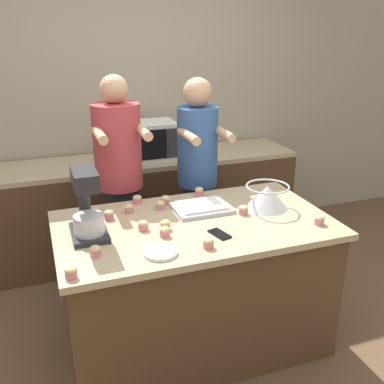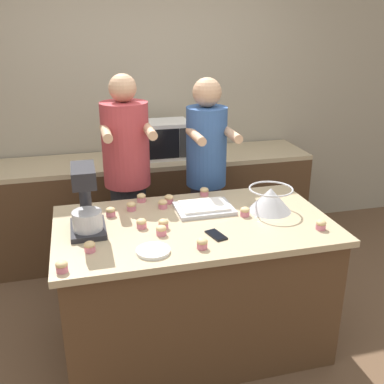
{
  "view_description": "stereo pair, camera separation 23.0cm",
  "coord_description": "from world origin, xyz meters",
  "px_view_note": "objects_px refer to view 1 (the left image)",
  "views": [
    {
      "loc": [
        -0.86,
        -2.34,
        2.04
      ],
      "look_at": [
        0.0,
        0.05,
        1.07
      ],
      "focal_mm": 42.0,
      "sensor_mm": 36.0,
      "label": 1
    },
    {
      "loc": [
        -0.64,
        -2.41,
        2.04
      ],
      "look_at": [
        0.0,
        0.05,
        1.07
      ],
      "focal_mm": 42.0,
      "sensor_mm": 36.0,
      "label": 2
    }
  ],
  "objects_px": {
    "person_left": "(120,187)",
    "cupcake_3": "(319,220)",
    "cupcake_9": "(129,208)",
    "mixing_bowl": "(267,196)",
    "cell_phone": "(220,234)",
    "cupcake_2": "(199,191)",
    "cupcake_8": "(244,210)",
    "small_plate": "(160,252)",
    "baking_tray": "(202,207)",
    "cupcake_13": "(165,200)",
    "cupcake_6": "(137,199)",
    "cupcake_10": "(71,272)",
    "person_right": "(197,179)",
    "cupcake_12": "(143,225)",
    "stand_mixer": "(87,207)",
    "microwave_oven": "(149,140)",
    "cupcake_0": "(165,225)",
    "cupcake_5": "(160,205)",
    "cupcake_7": "(109,215)",
    "cupcake_4": "(208,243)",
    "cupcake_11": "(165,231)",
    "cupcake_1": "(95,251)"
  },
  "relations": [
    {
      "from": "cupcake_6",
      "to": "cupcake_9",
      "type": "relative_size",
      "value": 1.0
    },
    {
      "from": "cupcake_12",
      "to": "person_right",
      "type": "bearing_deg",
      "value": 50.26
    },
    {
      "from": "cell_phone",
      "to": "cupcake_5",
      "type": "xyz_separation_m",
      "value": [
        -0.22,
        0.48,
        0.02
      ]
    },
    {
      "from": "person_left",
      "to": "baking_tray",
      "type": "distance_m",
      "value": 0.72
    },
    {
      "from": "cupcake_3",
      "to": "cupcake_9",
      "type": "relative_size",
      "value": 1.0
    },
    {
      "from": "cupcake_5",
      "to": "cupcake_7",
      "type": "distance_m",
      "value": 0.34
    },
    {
      "from": "cupcake_9",
      "to": "mixing_bowl",
      "type": "bearing_deg",
      "value": -14.77
    },
    {
      "from": "stand_mixer",
      "to": "mixing_bowl",
      "type": "xyz_separation_m",
      "value": [
        1.15,
        0.01,
        -0.09
      ]
    },
    {
      "from": "cupcake_13",
      "to": "cupcake_5",
      "type": "bearing_deg",
      "value": -126.59
    },
    {
      "from": "cupcake_11",
      "to": "cupcake_10",
      "type": "bearing_deg",
      "value": -153.44
    },
    {
      "from": "cupcake_13",
      "to": "microwave_oven",
      "type": "bearing_deg",
      "value": 81.26
    },
    {
      "from": "person_left",
      "to": "cell_phone",
      "type": "height_order",
      "value": "person_left"
    },
    {
      "from": "cupcake_0",
      "to": "cupcake_5",
      "type": "relative_size",
      "value": 1.0
    },
    {
      "from": "cupcake_2",
      "to": "cupcake_6",
      "type": "distance_m",
      "value": 0.45
    },
    {
      "from": "cupcake_2",
      "to": "cupcake_13",
      "type": "bearing_deg",
      "value": -164.78
    },
    {
      "from": "cupcake_3",
      "to": "cupcake_5",
      "type": "height_order",
      "value": "same"
    },
    {
      "from": "cupcake_10",
      "to": "microwave_oven",
      "type": "bearing_deg",
      "value": 64.48
    },
    {
      "from": "person_left",
      "to": "person_right",
      "type": "relative_size",
      "value": 1.03
    },
    {
      "from": "cupcake_2",
      "to": "cupcake_3",
      "type": "height_order",
      "value": "same"
    },
    {
      "from": "cell_phone",
      "to": "cupcake_3",
      "type": "height_order",
      "value": "cupcake_3"
    },
    {
      "from": "cupcake_1",
      "to": "cupcake_11",
      "type": "relative_size",
      "value": 1.0
    },
    {
      "from": "cupcake_2",
      "to": "cupcake_8",
      "type": "distance_m",
      "value": 0.43
    },
    {
      "from": "cupcake_9",
      "to": "cupcake_10",
      "type": "bearing_deg",
      "value": -122.38
    },
    {
      "from": "stand_mixer",
      "to": "cupcake_7",
      "type": "distance_m",
      "value": 0.28
    },
    {
      "from": "small_plate",
      "to": "cupcake_9",
      "type": "bearing_deg",
      "value": 93.75
    },
    {
      "from": "cupcake_3",
      "to": "cupcake_2",
      "type": "bearing_deg",
      "value": 126.38
    },
    {
      "from": "cupcake_2",
      "to": "cupcake_6",
      "type": "xyz_separation_m",
      "value": [
        -0.45,
        -0.0,
        0.0
      ]
    },
    {
      "from": "cupcake_1",
      "to": "cupcake_9",
      "type": "relative_size",
      "value": 1.0
    },
    {
      "from": "person_right",
      "to": "cupcake_4",
      "type": "relative_size",
      "value": 27.35
    },
    {
      "from": "person_right",
      "to": "cupcake_1",
      "type": "bearing_deg",
      "value": -133.84
    },
    {
      "from": "person_left",
      "to": "cupcake_3",
      "type": "xyz_separation_m",
      "value": [
        1.01,
        -1.03,
        0.02
      ]
    },
    {
      "from": "person_right",
      "to": "baking_tray",
      "type": "bearing_deg",
      "value": -107.58
    },
    {
      "from": "cupcake_6",
      "to": "cupcake_11",
      "type": "distance_m",
      "value": 0.53
    },
    {
      "from": "small_plate",
      "to": "cupcake_8",
      "type": "distance_m",
      "value": 0.72
    },
    {
      "from": "person_left",
      "to": "cupcake_9",
      "type": "height_order",
      "value": "person_left"
    },
    {
      "from": "small_plate",
      "to": "cupcake_5",
      "type": "distance_m",
      "value": 0.6
    },
    {
      "from": "cupcake_6",
      "to": "cupcake_10",
      "type": "height_order",
      "value": "same"
    },
    {
      "from": "cupcake_5",
      "to": "cupcake_11",
      "type": "height_order",
      "value": "same"
    },
    {
      "from": "stand_mixer",
      "to": "cupcake_6",
      "type": "relative_size",
      "value": 6.58
    },
    {
      "from": "person_left",
      "to": "cupcake_11",
      "type": "distance_m",
      "value": 0.87
    },
    {
      "from": "mixing_bowl",
      "to": "cupcake_8",
      "type": "xyz_separation_m",
      "value": [
        -0.19,
        -0.04,
        -0.05
      ]
    },
    {
      "from": "stand_mixer",
      "to": "baking_tray",
      "type": "height_order",
      "value": "stand_mixer"
    },
    {
      "from": "cupcake_8",
      "to": "cupcake_12",
      "type": "xyz_separation_m",
      "value": [
        -0.66,
        -0.01,
        0.0
      ]
    },
    {
      "from": "cupcake_7",
      "to": "cupcake_9",
      "type": "distance_m",
      "value": 0.15
    },
    {
      "from": "small_plate",
      "to": "mixing_bowl",
      "type": "bearing_deg",
      "value": 23.75
    },
    {
      "from": "baking_tray",
      "to": "cupcake_4",
      "type": "distance_m",
      "value": 0.52
    },
    {
      "from": "microwave_oven",
      "to": "cupcake_11",
      "type": "relative_size",
      "value": 7.68
    },
    {
      "from": "person_left",
      "to": "small_plate",
      "type": "xyz_separation_m",
      "value": [
        0.0,
        -1.06,
        0.0
      ]
    },
    {
      "from": "cell_phone",
      "to": "small_plate",
      "type": "height_order",
      "value": "small_plate"
    },
    {
      "from": "microwave_oven",
      "to": "cupcake_10",
      "type": "xyz_separation_m",
      "value": [
        -0.85,
        -1.78,
        -0.14
      ]
    }
  ]
}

